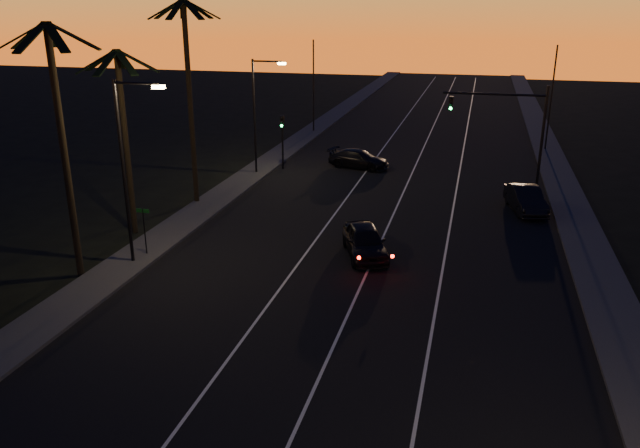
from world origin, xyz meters
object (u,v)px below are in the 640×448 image
(cross_car, at_px, (359,159))
(right_car, at_px, (526,199))
(lead_car, at_px, (365,241))
(signal_mast, at_px, (509,117))

(cross_car, bearing_deg, right_car, -34.21)
(right_car, relative_size, cross_car, 0.95)
(lead_car, distance_m, right_car, 12.75)
(signal_mast, relative_size, right_car, 1.44)
(lead_car, bearing_deg, right_car, 49.13)
(right_car, bearing_deg, signal_mast, 100.45)
(signal_mast, xyz_separation_m, lead_car, (-7.15, -16.15, -3.98))
(signal_mast, distance_m, lead_car, 18.10)
(lead_car, height_order, right_car, lead_car)
(right_car, xyz_separation_m, cross_car, (-12.14, 8.25, -0.07))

